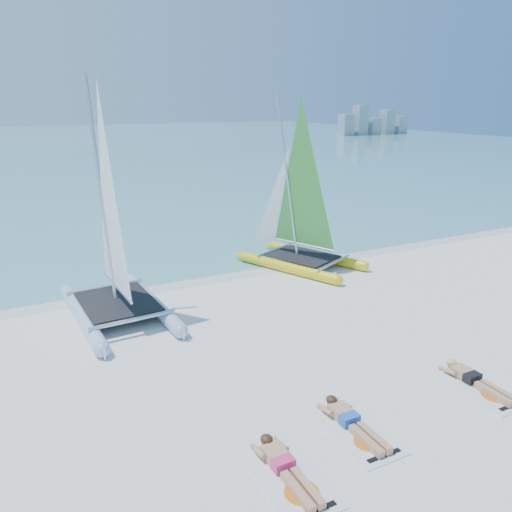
# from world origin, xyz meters

# --- Properties ---
(ground) EXTENTS (140.00, 140.00, 0.00)m
(ground) POSITION_xyz_m (0.00, 0.00, 0.00)
(ground) COLOR white
(ground) RESTS_ON ground
(sea) EXTENTS (140.00, 115.00, 0.01)m
(sea) POSITION_xyz_m (0.00, 63.00, 0.01)
(sea) COLOR #75BAC3
(sea) RESTS_ON ground
(wet_sand_strip) EXTENTS (140.00, 1.40, 0.01)m
(wet_sand_strip) POSITION_xyz_m (0.00, 5.50, 0.00)
(wet_sand_strip) COLOR silver
(wet_sand_strip) RESTS_ON ground
(distant_skyline) EXTENTS (14.00, 2.00, 5.00)m
(distant_skyline) POSITION_xyz_m (53.71, 62.00, 1.94)
(distant_skyline) COLOR #9AA4A9
(distant_skyline) RESTS_ON ground
(catamaran_blue) EXTENTS (2.65, 5.08, 6.75)m
(catamaran_blue) POSITION_xyz_m (-3.18, 3.71, 2.02)
(catamaran_blue) COLOR silver
(catamaran_blue) RESTS_ON ground
(catamaran_yellow) EXTENTS (3.86, 5.09, 6.27)m
(catamaran_yellow) POSITION_xyz_m (3.60, 5.45, 1.97)
(catamaran_yellow) COLOR yellow
(catamaran_yellow) RESTS_ON ground
(towel_a) EXTENTS (1.00, 1.85, 0.02)m
(towel_a) POSITION_xyz_m (-2.10, -4.09, 0.01)
(towel_a) COLOR silver
(towel_a) RESTS_ON ground
(sunbather_a) EXTENTS (0.37, 1.73, 0.26)m
(sunbather_a) POSITION_xyz_m (-2.10, -3.90, 0.12)
(sunbather_a) COLOR tan
(sunbather_a) RESTS_ON towel_a
(towel_b) EXTENTS (1.00, 1.85, 0.02)m
(towel_b) POSITION_xyz_m (-0.40, -3.61, 0.01)
(towel_b) COLOR silver
(towel_b) RESTS_ON ground
(sunbather_b) EXTENTS (0.37, 1.73, 0.26)m
(sunbather_b) POSITION_xyz_m (-0.40, -3.42, 0.12)
(sunbather_b) COLOR tan
(sunbather_b) RESTS_ON towel_b
(towel_c) EXTENTS (1.00, 1.85, 0.02)m
(towel_c) POSITION_xyz_m (2.86, -3.62, 0.01)
(towel_c) COLOR silver
(towel_c) RESTS_ON ground
(sunbather_c) EXTENTS (0.37, 1.73, 0.26)m
(sunbather_c) POSITION_xyz_m (2.86, -3.43, 0.12)
(sunbather_c) COLOR tan
(sunbather_c) RESTS_ON towel_c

